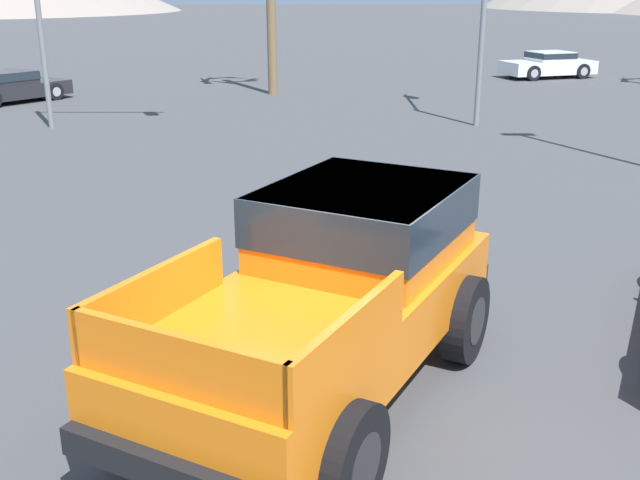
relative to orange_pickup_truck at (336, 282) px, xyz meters
name	(u,v)px	position (x,y,z in m)	size (l,w,h in m)	color
ground_plane	(353,376)	(0.20, 0.13, -1.17)	(320.00, 320.00, 0.00)	#424244
orange_pickup_truck	(336,282)	(0.00, 0.00, 0.00)	(4.12, 5.43, 2.05)	orange
parked_car_white	(546,64)	(10.28, 27.85, -0.57)	(4.52, 2.97, 1.17)	white
parked_car_dark	(6,86)	(-11.48, 20.34, -0.60)	(3.87, 4.31, 1.11)	#232328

